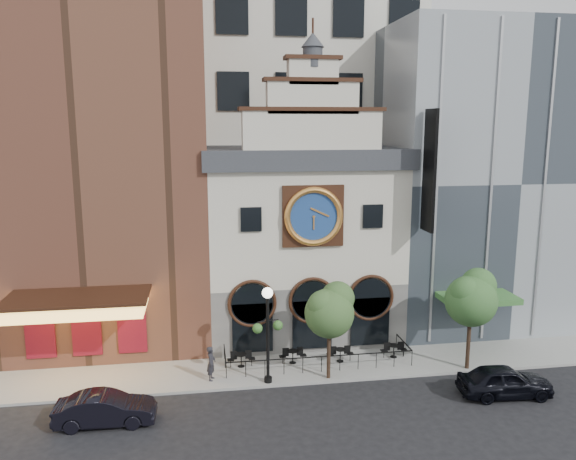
% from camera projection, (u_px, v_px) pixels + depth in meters
% --- Properties ---
extents(ground, '(120.00, 120.00, 0.00)m').
position_uv_depth(ground, '(326.00, 384.00, 30.27)').
color(ground, black).
rests_on(ground, ground).
extents(sidewalk, '(44.00, 5.00, 0.15)m').
position_uv_depth(sidewalk, '(317.00, 363.00, 32.68)').
color(sidewalk, gray).
rests_on(sidewalk, ground).
extents(clock_building, '(12.60, 8.78, 18.65)m').
position_uv_depth(clock_building, '(301.00, 235.00, 36.62)').
color(clock_building, '#605E5B').
rests_on(clock_building, ground).
extents(theater_building, '(14.00, 15.60, 25.00)m').
position_uv_depth(theater_building, '(94.00, 143.00, 35.61)').
color(theater_building, brown).
rests_on(theater_building, ground).
extents(retail_building, '(14.00, 14.40, 20.00)m').
position_uv_depth(retail_building, '(475.00, 176.00, 40.05)').
color(retail_building, gray).
rests_on(retail_building, ground).
extents(office_tower, '(20.00, 16.00, 40.00)m').
position_uv_depth(office_tower, '(275.00, 47.00, 45.96)').
color(office_tower, beige).
rests_on(office_tower, ground).
extents(cafe_railing, '(10.60, 2.60, 0.90)m').
position_uv_depth(cafe_railing, '(317.00, 355.00, 32.58)').
color(cafe_railing, black).
rests_on(cafe_railing, sidewalk).
extents(bistro_0, '(1.58, 0.68, 0.90)m').
position_uv_depth(bistro_0, '(241.00, 359.00, 31.99)').
color(bistro_0, black).
rests_on(bistro_0, sidewalk).
extents(bistro_1, '(1.58, 0.68, 0.90)m').
position_uv_depth(bistro_1, '(293.00, 356.00, 32.46)').
color(bistro_1, black).
rests_on(bistro_1, sidewalk).
extents(bistro_2, '(1.58, 0.68, 0.90)m').
position_uv_depth(bistro_2, '(340.00, 354.00, 32.69)').
color(bistro_2, black).
rests_on(bistro_2, sidewalk).
extents(bistro_3, '(1.58, 0.68, 0.90)m').
position_uv_depth(bistro_3, '(394.00, 350.00, 33.28)').
color(bistro_3, black).
rests_on(bistro_3, sidewalk).
extents(car_right, '(4.89, 2.26, 1.62)m').
position_uv_depth(car_right, '(505.00, 381.00, 28.80)').
color(car_right, black).
rests_on(car_right, ground).
extents(car_left, '(4.62, 1.68, 1.51)m').
position_uv_depth(car_left, '(105.00, 409.00, 26.08)').
color(car_left, black).
rests_on(car_left, ground).
extents(pedestrian, '(0.60, 0.78, 1.90)m').
position_uv_depth(pedestrian, '(211.00, 363.00, 30.26)').
color(pedestrian, '#222227').
rests_on(pedestrian, sidewalk).
extents(lamppost, '(1.65, 0.81, 5.28)m').
position_uv_depth(lamppost, '(268.00, 324.00, 29.55)').
color(lamppost, black).
rests_on(lamppost, sidewalk).
extents(tree_left, '(2.77, 2.67, 5.33)m').
position_uv_depth(tree_left, '(330.00, 309.00, 29.97)').
color(tree_left, '#382619').
rests_on(tree_left, sidewalk).
extents(tree_right, '(2.98, 2.87, 5.75)m').
position_uv_depth(tree_right, '(472.00, 297.00, 31.15)').
color(tree_right, '#382619').
rests_on(tree_right, sidewalk).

